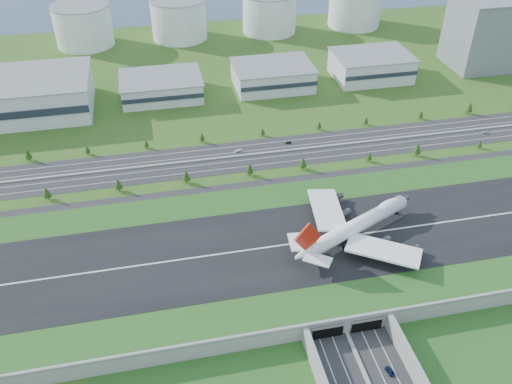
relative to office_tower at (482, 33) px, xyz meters
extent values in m
plane|color=#314E18|center=(-200.00, -195.00, -27.50)|extent=(1200.00, 1200.00, 0.00)
cube|color=gray|center=(-200.00, -195.00, -23.50)|extent=(520.00, 100.00, 8.00)
cube|color=#214E1A|center=(-200.00, -195.00, -19.42)|extent=(520.00, 100.00, 0.16)
cube|color=black|center=(-200.00, -195.00, -19.28)|extent=(520.00, 58.00, 0.12)
cube|color=silver|center=(-200.00, -195.00, -19.20)|extent=(520.00, 0.90, 0.02)
cube|color=gray|center=(-200.00, -244.40, -18.90)|extent=(520.00, 1.20, 1.20)
cube|color=black|center=(-208.50, -245.20, -24.30)|extent=(13.00, 1.20, 6.00)
cube|color=black|center=(-191.50, -245.20, -24.30)|extent=(13.00, 1.20, 6.00)
cube|color=#28282B|center=(-200.00, -100.00, -27.44)|extent=(560.00, 36.00, 0.12)
cylinder|color=#3D2819|center=(-331.16, -122.00, -26.11)|extent=(0.50, 0.50, 2.77)
cone|color=#1C3E10|center=(-331.16, -122.00, -22.57)|extent=(4.31, 4.31, 5.55)
cylinder|color=#3D2819|center=(-292.36, -122.00, -26.09)|extent=(0.50, 0.50, 2.81)
cone|color=#1C3E10|center=(-292.36, -122.00, -22.50)|extent=(4.37, 4.37, 5.62)
cylinder|color=#3D2819|center=(-253.87, -122.00, -26.02)|extent=(0.50, 0.50, 2.96)
cone|color=#1C3E10|center=(-253.87, -122.00, -22.23)|extent=(4.61, 4.61, 5.93)
cylinder|color=#3D2819|center=(-216.58, -122.00, -26.07)|extent=(0.50, 0.50, 2.86)
cone|color=#1C3E10|center=(-216.58, -122.00, -22.41)|extent=(4.45, 4.45, 5.73)
cylinder|color=#3D2819|center=(-183.94, -122.00, -26.09)|extent=(0.50, 0.50, 2.82)
cone|color=#1C3E10|center=(-183.94, -122.00, -22.49)|extent=(4.38, 4.38, 5.63)
cylinder|color=#3D2819|center=(-141.79, -122.00, -26.34)|extent=(0.50, 0.50, 2.31)
cone|color=#1C3E10|center=(-141.79, -122.00, -23.39)|extent=(3.60, 3.60, 4.63)
cylinder|color=#3D2819|center=(-110.20, -122.00, -26.00)|extent=(0.50, 0.50, 3.00)
cone|color=#1C3E10|center=(-110.20, -122.00, -22.16)|extent=(4.67, 4.67, 6.01)
cylinder|color=#3D2819|center=(-67.19, -122.00, -26.47)|extent=(0.50, 0.50, 2.05)
cone|color=#1C3E10|center=(-67.19, -122.00, -23.85)|extent=(3.19, 3.19, 4.11)
cylinder|color=#3D2819|center=(-346.45, -78.00, -26.15)|extent=(0.50, 0.50, 2.71)
cone|color=#1C3E10|center=(-346.45, -78.00, -22.68)|extent=(4.21, 4.21, 5.42)
cylinder|color=#3D2819|center=(-311.33, -78.00, -26.43)|extent=(0.50, 0.50, 2.13)
cone|color=#1C3E10|center=(-311.33, -78.00, -23.71)|extent=(3.32, 3.32, 4.27)
cylinder|color=#3D2819|center=(-274.93, -78.00, -26.50)|extent=(0.50, 0.50, 2.00)
cone|color=#1C3E10|center=(-274.93, -78.00, -23.95)|extent=(3.10, 3.10, 3.99)
cylinder|color=#3D2819|center=(-239.28, -78.00, -26.32)|extent=(0.50, 0.50, 2.35)
cone|color=#1C3E10|center=(-239.28, -78.00, -23.32)|extent=(3.66, 3.66, 4.70)
cylinder|color=#3D2819|center=(-198.96, -78.00, -26.51)|extent=(0.50, 0.50, 1.99)
cone|color=#1C3E10|center=(-198.96, -78.00, -23.97)|extent=(3.09, 3.09, 3.97)
cylinder|color=#3D2819|center=(-160.07, -78.00, -26.43)|extent=(0.50, 0.50, 2.14)
cone|color=#1C3E10|center=(-160.07, -78.00, -23.70)|extent=(3.33, 3.33, 4.28)
cylinder|color=#3D2819|center=(-126.72, -78.00, -26.46)|extent=(0.50, 0.50, 2.08)
cone|color=#1C3E10|center=(-126.72, -78.00, -23.81)|extent=(3.23, 3.23, 4.15)
cylinder|color=#3D2819|center=(-86.39, -78.00, -26.40)|extent=(0.50, 0.50, 2.21)
cone|color=#1C3E10|center=(-86.39, -78.00, -23.58)|extent=(3.43, 3.43, 4.41)
cylinder|color=#3D2819|center=(-49.67, -78.00, -25.99)|extent=(0.50, 0.50, 3.01)
cone|color=#1C3E10|center=(-49.67, -78.00, -22.15)|extent=(4.68, 4.68, 6.02)
cube|color=silver|center=(-370.00, -10.00, -15.00)|extent=(120.00, 60.00, 25.00)
cube|color=silver|center=(-260.00, -5.00, -20.00)|extent=(58.00, 42.00, 15.00)
cube|color=silver|center=(-175.00, -5.00, -19.00)|extent=(58.00, 42.00, 17.00)
cube|color=silver|center=(-95.00, -5.00, -18.00)|extent=(58.00, 42.00, 19.00)
cube|color=slate|center=(0.00, 0.00, 0.00)|extent=(46.00, 46.00, 55.00)
cylinder|color=silver|center=(-320.00, 115.00, -10.00)|extent=(50.00, 50.00, 35.00)
cylinder|color=silver|center=(-235.00, 115.00, -10.00)|extent=(50.00, 50.00, 35.00)
cylinder|color=silver|center=(-150.00, 115.00, -10.00)|extent=(50.00, 50.00, 35.00)
cylinder|color=silver|center=(-65.00, 115.00, -10.00)|extent=(50.00, 50.00, 35.00)
cylinder|color=white|center=(-178.31, -195.64, -12.74)|extent=(59.74, 32.86, 7.15)
cone|color=white|center=(-147.92, -181.51, -12.74)|extent=(11.12, 10.25, 7.15)
cone|color=white|center=(-208.70, -209.77, -12.29)|extent=(13.14, 11.19, 7.15)
ellipsoid|color=white|center=(-159.02, -186.67, -10.17)|extent=(16.17, 11.48, 4.40)
cube|color=white|center=(-172.33, -213.80, -13.86)|extent=(36.03, 30.48, 1.76)
cube|color=white|center=(-188.34, -179.36, -13.86)|extent=(18.56, 35.05, 1.76)
cylinder|color=#38383D|center=(-167.83, -205.55, -16.32)|extent=(6.68, 5.49, 3.35)
cylinder|color=#38383D|center=(-156.74, -213.95, -16.32)|extent=(6.68, 5.49, 3.35)
cylinder|color=#38383D|center=(-179.13, -181.24, -16.32)|extent=(6.68, 5.49, 3.35)
cylinder|color=#38383D|center=(-178.41, -167.35, -16.32)|extent=(6.68, 5.49, 3.35)
cube|color=white|center=(-204.62, -215.88, -11.40)|extent=(13.91, 12.55, 0.67)
cube|color=white|center=(-210.75, -202.72, -11.40)|extent=(7.76, 12.83, 0.67)
cube|color=red|center=(-207.69, -209.30, -3.80)|extent=(14.86, 7.63, 16.75)
cylinder|color=black|center=(-152.13, -183.47, -18.61)|extent=(2.12, 0.78, 2.12)
cylinder|color=black|center=(-180.85, -200.77, -18.61)|extent=(2.12, 0.78, 2.12)
cylinder|color=black|center=(-183.87, -194.28, -18.61)|extent=(2.12, 0.78, 2.12)
cylinder|color=black|center=(-186.93, -203.59, -18.61)|extent=(2.12, 0.78, 2.12)
cylinder|color=black|center=(-189.95, -197.11, -18.61)|extent=(2.12, 0.78, 2.12)
imported|color=#0B1739|center=(-190.00, -266.73, -26.73)|extent=(3.17, 5.07, 1.31)
imported|color=black|center=(-185.13, -90.99, -26.72)|extent=(4.12, 1.85, 1.31)
imported|color=silver|center=(-52.01, -105.64, -26.71)|extent=(5.32, 3.86, 1.35)
imported|color=white|center=(-218.36, -94.24, -26.69)|extent=(4.78, 1.98, 1.38)
camera|label=1|loc=(-267.61, -382.27, 153.78)|focal=38.00mm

